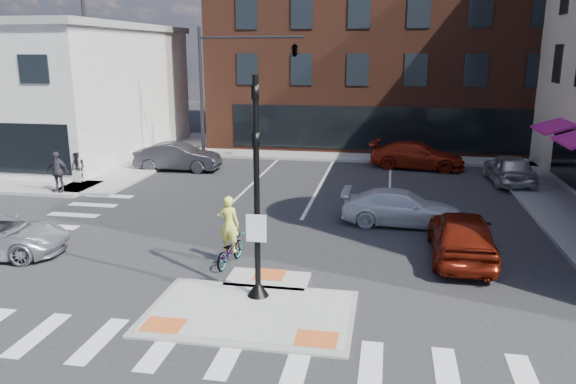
% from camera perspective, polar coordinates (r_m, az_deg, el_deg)
% --- Properties ---
extents(ground, '(120.00, 120.00, 0.00)m').
position_cam_1_polar(ground, '(15.46, -3.39, -11.45)').
color(ground, '#28282B').
rests_on(ground, ground).
extents(refuge_island, '(5.40, 4.65, 0.13)m').
position_cam_1_polar(refuge_island, '(15.21, -3.63, -11.69)').
color(refuge_island, gray).
rests_on(refuge_island, ground).
extents(sidewalk_nw, '(23.50, 20.50, 0.15)m').
position_cam_1_polar(sidewalk_nw, '(35.77, -24.18, 2.28)').
color(sidewalk_nw, gray).
rests_on(sidewalk_nw, ground).
extents(sidewalk_e, '(3.00, 24.00, 0.15)m').
position_cam_1_polar(sidewalk_e, '(25.53, 26.86, -2.38)').
color(sidewalk_e, gray).
rests_on(sidewalk_e, ground).
extents(sidewalk_n, '(26.00, 3.00, 0.15)m').
position_cam_1_polar(sidewalk_n, '(36.13, 9.59, 3.45)').
color(sidewalk_n, gray).
rests_on(sidewalk_n, ground).
extents(building_nw, '(20.40, 16.40, 14.40)m').
position_cam_1_polar(building_nw, '(42.09, -27.11, 9.31)').
color(building_nw, beige).
rests_on(building_nw, ground).
extents(building_n, '(24.40, 18.40, 15.50)m').
position_cam_1_polar(building_n, '(45.53, 10.24, 15.37)').
color(building_n, '#4C2417').
rests_on(building_n, ground).
extents(building_far_left, '(10.00, 12.00, 10.00)m').
position_cam_1_polar(building_far_left, '(65.96, 4.02, 12.68)').
color(building_far_left, slate).
rests_on(building_far_left, ground).
extents(building_far_right, '(12.00, 12.00, 12.00)m').
position_cam_1_polar(building_far_right, '(67.76, 15.52, 13.10)').
color(building_far_right, brown).
rests_on(building_far_right, ground).
extents(signal_pole, '(0.60, 0.60, 5.98)m').
position_cam_1_polar(signal_pole, '(14.96, -3.16, -2.64)').
color(signal_pole, black).
rests_on(signal_pole, refuge_island).
extents(mast_arm_signal, '(6.10, 2.24, 8.00)m').
position_cam_1_polar(mast_arm_signal, '(32.26, -1.97, 13.33)').
color(mast_arm_signal, black).
rests_on(mast_arm_signal, ground).
extents(red_sedan, '(2.00, 4.89, 1.66)m').
position_cam_1_polar(red_sedan, '(19.24, 17.23, -4.17)').
color(red_sedan, maroon).
rests_on(red_sedan, ground).
extents(white_pickup, '(4.73, 2.00, 1.36)m').
position_cam_1_polar(white_pickup, '(22.50, 11.47, -1.58)').
color(white_pickup, white).
rests_on(white_pickup, ground).
extents(bg_car_dark, '(4.87, 1.84, 1.59)m').
position_cam_1_polar(bg_car_dark, '(32.68, -11.12, 3.53)').
color(bg_car_dark, '#29282D').
rests_on(bg_car_dark, ground).
extents(bg_car_silver, '(2.17, 4.74, 1.57)m').
position_cam_1_polar(bg_car_silver, '(31.00, 21.55, 2.22)').
color(bg_car_silver, silver).
rests_on(bg_car_silver, ground).
extents(bg_car_red, '(5.61, 2.95, 1.55)m').
position_cam_1_polar(bg_car_red, '(33.46, 12.98, 3.65)').
color(bg_car_red, maroon).
rests_on(bg_car_red, ground).
extents(cyclist, '(0.90, 1.89, 2.27)m').
position_cam_1_polar(cyclist, '(18.03, -5.97, -5.04)').
color(cyclist, '#3F3F44').
rests_on(cyclist, ground).
extents(pedestrian_a, '(0.85, 0.71, 1.55)m').
position_cam_1_polar(pedestrian_a, '(30.41, -20.54, 2.36)').
color(pedestrian_a, black).
rests_on(pedestrian_a, sidewalk_nw).
extents(pedestrian_b, '(1.14, 0.48, 1.94)m').
position_cam_1_polar(pedestrian_b, '(28.65, -22.38, 1.91)').
color(pedestrian_b, '#34303A').
rests_on(pedestrian_b, sidewalk_nw).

